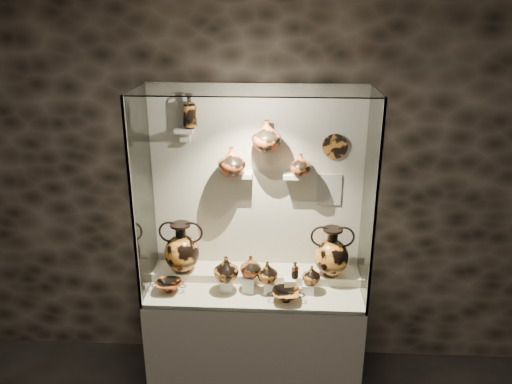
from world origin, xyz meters
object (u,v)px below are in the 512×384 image
Objects in this scene: jug_b at (251,266)px; lekythos_tall at (190,109)px; ovoid_vase_c at (301,164)px; jug_e at (311,275)px; jug_c at (267,272)px; kylix_left at (169,286)px; jug_a at (226,269)px; amphora_left at (182,247)px; kylix_right at (286,295)px; ovoid_vase_b at (267,135)px; lekythos_small at (295,269)px; ovoid_vase_a at (232,161)px; amphora_right at (332,252)px.

lekythos_tall is at bearing 134.30° from jug_b.
ovoid_vase_c is at bearing 17.78° from jug_b.
jug_e is at bearing -4.15° from lekythos_tall.
jug_c is 0.66× the size of kylix_left.
kylix_left is at bearing -143.21° from ovoid_vase_c.
jug_b is (0.19, 0.03, 0.01)m from jug_a.
amphora_left is 0.93m from kylix_right.
ovoid_vase_b is at bearing -153.02° from ovoid_vase_c.
amphora_left is 2.79× the size of lekythos_small.
ovoid_vase_a is 0.95× the size of ovoid_vase_b.
jug_b is 0.88m from ovoid_vase_c.
jug_b is at bearing -104.98° from ovoid_vase_b.
ovoid_vase_a reaches higher than lekythos_small.
jug_a reaches higher than kylix_right.
amphora_right is 1.07m from ovoid_vase_b.
ovoid_vase_c is at bearing 99.72° from jug_e.
ovoid_vase_a is (-0.29, 0.23, 0.82)m from jug_c.
amphora_right is 2.44× the size of ovoid_vase_c.
jug_c is at bearing 152.80° from kylix_right.
kylix_right is at bearing -2.24° from jug_a.
lekythos_tall reaches higher than jug_e.
amphora_right is at bearing -9.95° from kylix_left.
jug_e is at bearing 13.59° from jug_a.
ovoid_vase_b is (0.75, 0.27, 1.15)m from kylix_left.
lekythos_tall is (-0.29, 0.30, 1.18)m from jug_a.
ovoid_vase_c reaches higher than amphora_right.
jug_b is 1.16× the size of jug_e.
jug_b is 0.66m from kylix_left.
jug_a is 0.87× the size of ovoid_vase_b.
ovoid_vase_b is at bearing -9.24° from ovoid_vase_a.
amphora_right is (1.21, 0.01, -0.01)m from amphora_left.
jug_a is 1.19× the size of jug_c.
jug_c is at bearing -112.46° from ovoid_vase_c.
lekythos_tall is at bearing 151.11° from jug_e.
jug_b is 0.66× the size of kylix_left.
amphora_left reaches higher than amphora_right.
lekythos_tall is (-0.60, 0.28, 1.21)m from jug_c.
jug_a is 0.74× the size of kylix_right.
amphora_right is 2.42× the size of jug_c.
lekythos_small is (0.34, 0.00, -0.02)m from jug_b.
kylix_left is 0.92m from kylix_right.
ovoid_vase_c is (0.24, 0.26, 0.80)m from jug_c.
ovoid_vase_c is (0.26, 0.03, -0.23)m from ovoid_vase_b.
lekythos_small is (-0.13, 0.00, 0.04)m from jug_e.
amphora_right is at bearing -4.26° from jug_c.
jug_b is 0.63× the size of kylix_right.
lekythos_small is at bearing -130.94° from amphora_right.
ovoid_vase_c reaches higher than jug_c.
ovoid_vase_c is at bearing -177.11° from amphora_right.
jug_e is at bearing -16.67° from kylix_left.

